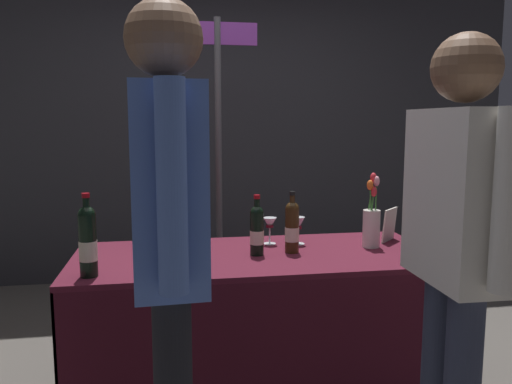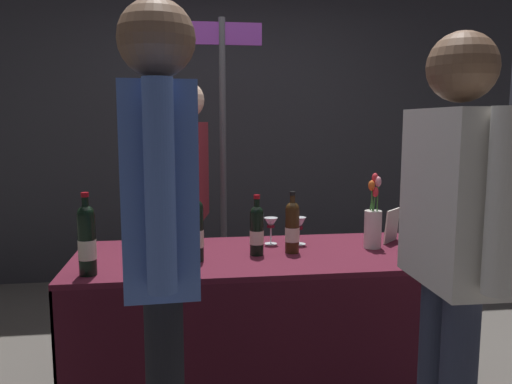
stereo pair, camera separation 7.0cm
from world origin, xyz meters
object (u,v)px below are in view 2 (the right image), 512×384
object	(u,v)px
flower_vase	(373,223)
tasting_table	(256,297)
wine_glass_mid	(271,224)
featured_wine_bottle	(292,227)
booth_signpost	(223,142)
display_bottle_0	(87,239)
vendor_presenter	(187,193)
wine_glass_near_vendor	(299,225)
taster_foreground_right	(453,234)

from	to	relation	value
flower_vase	tasting_table	bearing A→B (deg)	-176.71
wine_glass_mid	flower_vase	world-z (taller)	flower_vase
featured_wine_bottle	wine_glass_mid	xyz separation A→B (m)	(-0.07, 0.19, -0.02)
wine_glass_mid	booth_signpost	bearing A→B (deg)	102.26
display_bottle_0	booth_signpost	bearing A→B (deg)	62.86
booth_signpost	vendor_presenter	bearing A→B (deg)	-120.79
wine_glass_near_vendor	taster_foreground_right	world-z (taller)	taster_foreground_right
wine_glass_mid	booth_signpost	world-z (taller)	booth_signpost
tasting_table	taster_foreground_right	xyz separation A→B (m)	(0.56, -0.81, 0.48)
wine_glass_near_vendor	wine_glass_mid	size ratio (longest dim) A/B	1.03
wine_glass_near_vendor	vendor_presenter	size ratio (longest dim) A/B	0.09
tasting_table	booth_signpost	size ratio (longest dim) A/B	0.85
display_bottle_0	wine_glass_mid	xyz separation A→B (m)	(0.84, 0.43, -0.05)
tasting_table	display_bottle_0	size ratio (longest dim) A/B	5.01
taster_foreground_right	booth_signpost	bearing A→B (deg)	20.20
tasting_table	flower_vase	size ratio (longest dim) A/B	4.60
wine_glass_near_vendor	wine_glass_mid	xyz separation A→B (m)	(-0.14, 0.03, 0.00)
wine_glass_mid	vendor_presenter	distance (m)	0.62
tasting_table	vendor_presenter	world-z (taller)	vendor_presenter
flower_vase	taster_foreground_right	xyz separation A→B (m)	(-0.04, -0.84, 0.13)
tasting_table	display_bottle_0	distance (m)	0.86
vendor_presenter	taster_foreground_right	world-z (taller)	taster_foreground_right
flower_vase	featured_wine_bottle	bearing A→B (deg)	-174.39
wine_glass_mid	flower_vase	size ratio (longest dim) A/B	0.37
taster_foreground_right	wine_glass_mid	bearing A→B (deg)	25.73
flower_vase	booth_signpost	size ratio (longest dim) A/B	0.19
wine_glass_near_vendor	flower_vase	xyz separation A→B (m)	(0.35, -0.12, 0.02)
booth_signpost	featured_wine_bottle	bearing A→B (deg)	-76.01
vendor_presenter	wine_glass_near_vendor	bearing A→B (deg)	60.76
featured_wine_bottle	wine_glass_mid	bearing A→B (deg)	111.51
vendor_presenter	featured_wine_bottle	bearing A→B (deg)	48.69
taster_foreground_right	featured_wine_bottle	bearing A→B (deg)	26.46
tasting_table	wine_glass_mid	distance (m)	0.39
vendor_presenter	flower_vase	bearing A→B (deg)	67.67
display_bottle_0	wine_glass_mid	size ratio (longest dim) A/B	2.49
display_bottle_0	booth_signpost	xyz separation A→B (m)	(0.66, 1.28, 0.34)
display_bottle_0	wine_glass_mid	world-z (taller)	display_bottle_0
flower_vase	booth_signpost	xyz separation A→B (m)	(-0.68, 0.99, 0.37)
wine_glass_near_vendor	flower_vase	bearing A→B (deg)	-18.58
flower_vase	taster_foreground_right	distance (m)	0.85
taster_foreground_right	booth_signpost	xyz separation A→B (m)	(-0.64, 1.84, 0.24)
wine_glass_near_vendor	booth_signpost	size ratio (longest dim) A/B	0.07
featured_wine_bottle	booth_signpost	size ratio (longest dim) A/B	0.15
display_bottle_0	featured_wine_bottle	bearing A→B (deg)	14.83
display_bottle_0	wine_glass_near_vendor	world-z (taller)	display_bottle_0
wine_glass_near_vendor	taster_foreground_right	xyz separation A→B (m)	(0.31, -0.96, 0.15)
display_bottle_0	wine_glass_near_vendor	distance (m)	1.06
display_bottle_0	flower_vase	size ratio (longest dim) A/B	0.92
display_bottle_0	taster_foreground_right	world-z (taller)	taster_foreground_right
flower_vase	vendor_presenter	world-z (taller)	vendor_presenter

